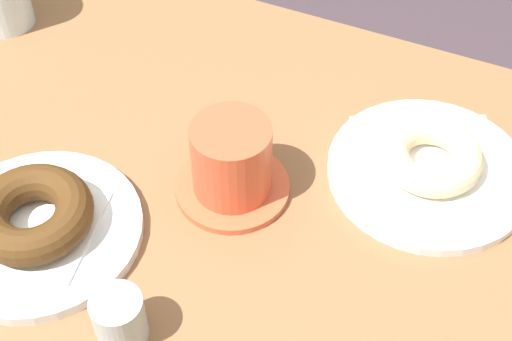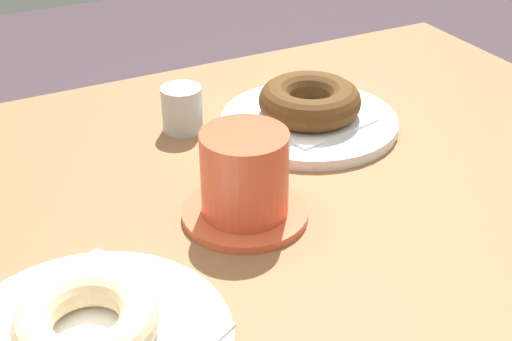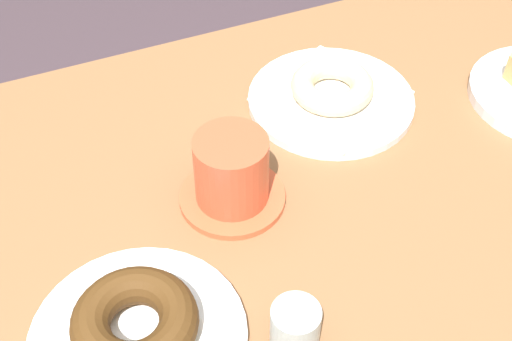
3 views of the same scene
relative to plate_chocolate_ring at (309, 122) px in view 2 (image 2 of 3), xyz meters
name	(u,v)px [view 2 (image 2 of 3)]	position (x,y,z in m)	size (l,w,h in m)	color
table	(176,303)	(0.22, 0.11, -0.11)	(1.16, 0.69, 0.74)	brown
plate_chocolate_ring	(309,122)	(0.00, 0.00, 0.00)	(0.21, 0.21, 0.01)	silver
napkin_chocolate_ring	(309,116)	(0.00, 0.00, 0.01)	(0.12, 0.12, 0.00)	white
donut_chocolate_ring	(310,101)	(0.00, 0.00, 0.03)	(0.12, 0.12, 0.04)	#4B2E13
napkin_sugar_ring	(89,338)	(0.34, 0.24, 0.01)	(0.16, 0.16, 0.00)	white
donut_sugar_ring	(86,321)	(0.34, 0.24, 0.02)	(0.11, 0.11, 0.03)	beige
coffee_cup	(245,179)	(0.15, 0.14, 0.04)	(0.12, 0.12, 0.09)	#D75936
sugar_jar	(182,109)	(0.14, -0.06, 0.02)	(0.05, 0.05, 0.05)	#ABB9BA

